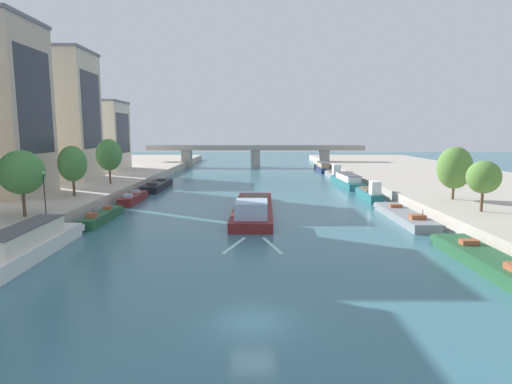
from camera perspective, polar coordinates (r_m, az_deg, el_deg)
The scene contains 24 objects.
ground_plane at distance 24.95m, azimuth -0.28°, elevation -17.35°, with size 400.00×400.00×0.00m, color #386B7A.
quay_left at distance 87.39m, azimuth -26.43°, elevation 0.91°, with size 36.00×170.00×1.80m, color #B7AD9E.
quay_right at distance 87.22m, azimuth 26.57°, elevation 0.88°, with size 36.00×170.00×1.80m, color #B7AD9E.
barge_midriver at distance 54.28m, azimuth -0.21°, elevation -2.23°, with size 5.43×23.77×2.97m.
wake_behind_barge at distance 40.14m, azimuth -0.20°, elevation -7.30°, with size 5.60×5.95×0.03m.
moored_boat_left_second at distance 41.04m, azimuth -28.36°, elevation -6.22°, with size 3.24×16.45×2.93m.
moored_boat_left_lone at distance 53.89m, azimuth -20.12°, elevation -3.14°, with size 1.89×11.07×2.24m.
moored_boat_left_downstream at distance 66.83m, azimuth -16.24°, elevation -0.79°, with size 2.17×10.24×2.33m.
moored_boat_left_near at distance 81.16m, azimuth -13.14°, elevation 0.88°, with size 3.09×14.91×2.35m.
moored_boat_right_downstream at distance 38.63m, azimuth 29.12°, elevation -8.13°, with size 3.08×14.65×2.21m.
moored_boat_right_second at distance 54.57m, azimuth 19.70°, elevation -3.05°, with size 3.17×15.59×2.12m.
moored_boat_right_upstream at distance 69.27m, azimuth 15.42°, elevation -0.16°, with size 2.08×11.12×3.28m.
moored_boat_right_midway at distance 85.20m, azimuth 12.50°, elevation 1.52°, with size 3.69×16.85×2.52m.
moored_boat_right_near at distance 100.21m, azimuth 10.75°, elevation 2.51°, with size 2.33×11.95×3.39m.
moored_boat_right_far at distance 116.26m, azimuth 9.24°, elevation 3.36°, with size 2.84×16.07×2.50m.
tree_left_end_of_row at distance 50.28m, azimuth -29.22°, elevation 2.36°, with size 4.59×4.59×7.06m.
tree_left_past_mid at distance 63.46m, azimuth -23.62°, elevation 3.56°, with size 3.86×3.86×7.04m.
tree_left_third at distance 76.19m, azimuth -19.28°, elevation 4.82°, with size 4.33×4.33×7.74m.
tree_right_midway at distance 53.33m, azimuth 28.86°, elevation 1.77°, with size 3.65×3.65×5.78m.
tree_right_third at distance 61.22m, azimuth 25.70°, elevation 2.99°, with size 4.50×4.50×7.02m.
lamppost_left_bank at distance 49.40m, azimuth -26.77°, elevation 0.01°, with size 0.28×0.28×4.85m.
building_left_middle at distance 87.68m, azimuth -25.44°, elevation 9.42°, with size 13.68×11.23×23.89m.
building_left_corner at distance 106.53m, azimuth -20.55°, elevation 7.26°, with size 12.13×12.21×16.12m.
bridge_far at distance 127.59m, azimuth 0.10°, elevation 5.36°, with size 65.91×4.40×6.66m.
Camera 1 is at (0.19, -22.50, 10.79)m, focal length 29.26 mm.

